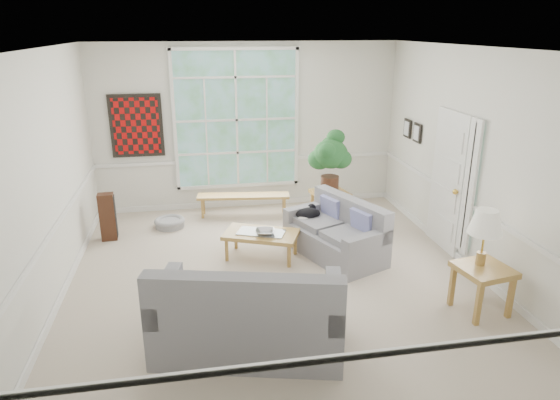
# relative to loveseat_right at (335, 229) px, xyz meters

# --- Properties ---
(floor) EXTENTS (5.50, 6.00, 0.01)m
(floor) POSITION_rel_loveseat_right_xyz_m (-0.98, -0.55, -0.43)
(floor) COLOR #B9A997
(floor) RESTS_ON ground
(ceiling) EXTENTS (5.50, 6.00, 0.02)m
(ceiling) POSITION_rel_loveseat_right_xyz_m (-0.98, -0.55, 2.58)
(ceiling) COLOR white
(ceiling) RESTS_ON ground
(wall_back) EXTENTS (5.50, 0.02, 3.00)m
(wall_back) POSITION_rel_loveseat_right_xyz_m (-0.98, 2.45, 1.08)
(wall_back) COLOR silver
(wall_back) RESTS_ON ground
(wall_front) EXTENTS (5.50, 0.02, 3.00)m
(wall_front) POSITION_rel_loveseat_right_xyz_m (-0.98, -3.55, 1.08)
(wall_front) COLOR silver
(wall_front) RESTS_ON ground
(wall_left) EXTENTS (0.02, 6.00, 3.00)m
(wall_left) POSITION_rel_loveseat_right_xyz_m (-3.73, -0.55, 1.08)
(wall_left) COLOR silver
(wall_left) RESTS_ON ground
(wall_right) EXTENTS (0.02, 6.00, 3.00)m
(wall_right) POSITION_rel_loveseat_right_xyz_m (1.77, -0.55, 1.08)
(wall_right) COLOR silver
(wall_right) RESTS_ON ground
(window_back) EXTENTS (2.30, 0.08, 2.40)m
(window_back) POSITION_rel_loveseat_right_xyz_m (-1.18, 2.41, 1.23)
(window_back) COLOR white
(window_back) RESTS_ON wall_back
(entry_door) EXTENTS (0.08, 0.90, 2.10)m
(entry_door) POSITION_rel_loveseat_right_xyz_m (1.73, 0.05, 0.63)
(entry_door) COLOR white
(entry_door) RESTS_ON floor
(door_sidelight) EXTENTS (0.08, 0.26, 1.90)m
(door_sidelight) POSITION_rel_loveseat_right_xyz_m (1.73, -0.58, 0.73)
(door_sidelight) COLOR white
(door_sidelight) RESTS_ON wall_right
(wall_art) EXTENTS (0.90, 0.06, 1.10)m
(wall_art) POSITION_rel_loveseat_right_xyz_m (-2.93, 2.40, 1.18)
(wall_art) COLOR #620C0B
(wall_art) RESTS_ON wall_back
(wall_frame_near) EXTENTS (0.04, 0.26, 0.32)m
(wall_frame_near) POSITION_rel_loveseat_right_xyz_m (1.73, 1.20, 1.13)
(wall_frame_near) COLOR black
(wall_frame_near) RESTS_ON wall_right
(wall_frame_far) EXTENTS (0.04, 0.26, 0.32)m
(wall_frame_far) POSITION_rel_loveseat_right_xyz_m (1.73, 1.60, 1.13)
(wall_frame_far) COLOR black
(wall_frame_far) RESTS_ON wall_right
(loveseat_right) EXTENTS (1.35, 1.74, 0.84)m
(loveseat_right) POSITION_rel_loveseat_right_xyz_m (0.00, 0.00, 0.00)
(loveseat_right) COLOR gray
(loveseat_right) RESTS_ON floor
(loveseat_front) EXTENTS (2.11, 1.42, 1.04)m
(loveseat_front) POSITION_rel_loveseat_right_xyz_m (-1.51, -2.02, 0.10)
(loveseat_front) COLOR gray
(loveseat_front) RESTS_ON floor
(coffee_table) EXTENTS (1.20, 0.94, 0.40)m
(coffee_table) POSITION_rel_loveseat_right_xyz_m (-1.08, 0.12, -0.22)
(coffee_table) COLOR #A87F3E
(coffee_table) RESTS_ON floor
(pewter_bowl) EXTENTS (0.41, 0.41, 0.09)m
(pewter_bowl) POSITION_rel_loveseat_right_xyz_m (-1.03, 0.04, 0.02)
(pewter_bowl) COLOR #9A9A9F
(pewter_bowl) RESTS_ON coffee_table
(window_bench) EXTENTS (1.67, 0.52, 0.38)m
(window_bench) POSITION_rel_loveseat_right_xyz_m (-1.15, 1.91, -0.23)
(window_bench) COLOR #A87F3E
(window_bench) RESTS_ON floor
(end_table) EXTENTS (0.66, 0.66, 0.56)m
(end_table) POSITION_rel_loveseat_right_xyz_m (0.28, 1.29, -0.14)
(end_table) COLOR #A87F3E
(end_table) RESTS_ON floor
(houseplant) EXTENTS (0.85, 0.85, 1.07)m
(houseplant) POSITION_rel_loveseat_right_xyz_m (0.28, 1.33, 0.68)
(houseplant) COLOR #205727
(houseplant) RESTS_ON end_table
(side_table) EXTENTS (0.66, 0.66, 0.59)m
(side_table) POSITION_rel_loveseat_right_xyz_m (1.28, -1.80, -0.13)
(side_table) COLOR #A87F3E
(side_table) RESTS_ON floor
(table_lamp) EXTENTS (0.53, 0.53, 0.68)m
(table_lamp) POSITION_rel_loveseat_right_xyz_m (1.27, -1.73, 0.51)
(table_lamp) COLOR white
(table_lamp) RESTS_ON side_table
(pet_bed) EXTENTS (0.52, 0.52, 0.15)m
(pet_bed) POSITION_rel_loveseat_right_xyz_m (-2.45, 1.57, -0.35)
(pet_bed) COLOR gray
(pet_bed) RESTS_ON floor
(floor_speaker) EXTENTS (0.25, 0.20, 0.77)m
(floor_speaker) POSITION_rel_loveseat_right_xyz_m (-3.38, 1.21, -0.04)
(floor_speaker) COLOR #381E12
(floor_speaker) RESTS_ON floor
(cat) EXTENTS (0.48, 0.46, 0.18)m
(cat) POSITION_rel_loveseat_right_xyz_m (-0.30, 0.47, 0.10)
(cat) COLOR black
(cat) RESTS_ON loveseat_right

